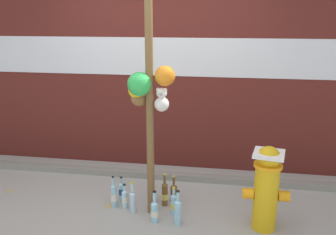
{
  "coord_description": "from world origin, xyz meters",
  "views": [
    {
      "loc": [
        0.89,
        -3.14,
        2.03
      ],
      "look_at": [
        0.35,
        0.24,
        1.06
      ],
      "focal_mm": 38.56,
      "sensor_mm": 36.0,
      "label": 1
    }
  ],
  "objects_px": {
    "bottle_3": "(174,192)",
    "fire_hydrant": "(266,186)",
    "bottle_6": "(114,195)",
    "bottle_7": "(165,194)",
    "bottle_0": "(174,204)",
    "bottle_8": "(122,191)",
    "bottle_5": "(133,200)",
    "memorial_post": "(148,57)",
    "bottle_2": "(178,211)",
    "bottle_1": "(152,191)",
    "bottle_9": "(155,211)",
    "bottle_4": "(125,198)"
  },
  "relations": [
    {
      "from": "bottle_3",
      "to": "fire_hydrant",
      "type": "bearing_deg",
      "value": -21.27
    },
    {
      "from": "bottle_6",
      "to": "bottle_7",
      "type": "xyz_separation_m",
      "value": [
        0.55,
        0.12,
        0.0
      ]
    },
    {
      "from": "bottle_0",
      "to": "bottle_6",
      "type": "bearing_deg",
      "value": 175.03
    },
    {
      "from": "fire_hydrant",
      "to": "bottle_6",
      "type": "bearing_deg",
      "value": 174.36
    },
    {
      "from": "fire_hydrant",
      "to": "bottle_8",
      "type": "height_order",
      "value": "fire_hydrant"
    },
    {
      "from": "bottle_5",
      "to": "bottle_8",
      "type": "distance_m",
      "value": 0.26
    },
    {
      "from": "memorial_post",
      "to": "bottle_7",
      "type": "bearing_deg",
      "value": 50.5
    },
    {
      "from": "bottle_2",
      "to": "bottle_3",
      "type": "relative_size",
      "value": 1.19
    },
    {
      "from": "memorial_post",
      "to": "bottle_0",
      "type": "bearing_deg",
      "value": -3.31
    },
    {
      "from": "bottle_3",
      "to": "bottle_6",
      "type": "distance_m",
      "value": 0.67
    },
    {
      "from": "bottle_0",
      "to": "bottle_8",
      "type": "xyz_separation_m",
      "value": [
        -0.62,
        0.18,
        0.0
      ]
    },
    {
      "from": "bottle_2",
      "to": "bottle_3",
      "type": "xyz_separation_m",
      "value": [
        -0.11,
        0.45,
        -0.03
      ]
    },
    {
      "from": "bottle_2",
      "to": "memorial_post",
      "type": "bearing_deg",
      "value": 149.05
    },
    {
      "from": "bottle_3",
      "to": "bottle_5",
      "type": "distance_m",
      "value": 0.49
    },
    {
      "from": "bottle_1",
      "to": "bottle_9",
      "type": "bearing_deg",
      "value": -74.83
    },
    {
      "from": "bottle_4",
      "to": "fire_hydrant",
      "type": "bearing_deg",
      "value": -5.89
    },
    {
      "from": "bottle_1",
      "to": "bottle_4",
      "type": "bearing_deg",
      "value": -143.13
    },
    {
      "from": "bottle_5",
      "to": "bottle_6",
      "type": "relative_size",
      "value": 0.94
    },
    {
      "from": "bottle_4",
      "to": "bottle_9",
      "type": "relative_size",
      "value": 0.82
    },
    {
      "from": "memorial_post",
      "to": "bottle_9",
      "type": "relative_size",
      "value": 8.61
    },
    {
      "from": "bottle_1",
      "to": "bottle_6",
      "type": "relative_size",
      "value": 0.87
    },
    {
      "from": "memorial_post",
      "to": "bottle_3",
      "type": "relative_size",
      "value": 9.41
    },
    {
      "from": "bottle_2",
      "to": "bottle_1",
      "type": "bearing_deg",
      "value": 129.36
    },
    {
      "from": "bottle_4",
      "to": "bottle_9",
      "type": "bearing_deg",
      "value": -30.46
    },
    {
      "from": "bottle_4",
      "to": "bottle_7",
      "type": "xyz_separation_m",
      "value": [
        0.42,
        0.13,
        0.03
      ]
    },
    {
      "from": "bottle_6",
      "to": "bottle_1",
      "type": "bearing_deg",
      "value": 26.35
    },
    {
      "from": "bottle_4",
      "to": "bottle_3",
      "type": "bearing_deg",
      "value": 23.39
    },
    {
      "from": "bottle_4",
      "to": "bottle_6",
      "type": "xyz_separation_m",
      "value": [
        -0.12,
        0.01,
        0.03
      ]
    },
    {
      "from": "bottle_1",
      "to": "bottle_2",
      "type": "relative_size",
      "value": 0.84
    },
    {
      "from": "bottle_8",
      "to": "bottle_6",
      "type": "bearing_deg",
      "value": -113.5
    },
    {
      "from": "bottle_0",
      "to": "bottle_4",
      "type": "distance_m",
      "value": 0.55
    },
    {
      "from": "bottle_7",
      "to": "fire_hydrant",
      "type": "bearing_deg",
      "value": -14.86
    },
    {
      "from": "bottle_1",
      "to": "memorial_post",
      "type": "bearing_deg",
      "value": -83.73
    },
    {
      "from": "fire_hydrant",
      "to": "bottle_4",
      "type": "distance_m",
      "value": 1.51
    },
    {
      "from": "bottle_0",
      "to": "bottle_5",
      "type": "relative_size",
      "value": 0.93
    },
    {
      "from": "bottle_0",
      "to": "bottle_5",
      "type": "distance_m",
      "value": 0.44
    },
    {
      "from": "bottle_7",
      "to": "bottle_8",
      "type": "xyz_separation_m",
      "value": [
        -0.49,
        0.0,
        -0.02
      ]
    },
    {
      "from": "bottle_7",
      "to": "bottle_1",
      "type": "bearing_deg",
      "value": 156.05
    },
    {
      "from": "bottle_3",
      "to": "bottle_6",
      "type": "relative_size",
      "value": 0.87
    },
    {
      "from": "bottle_6",
      "to": "bottle_8",
      "type": "distance_m",
      "value": 0.13
    },
    {
      "from": "bottle_2",
      "to": "bottle_8",
      "type": "distance_m",
      "value": 0.77
    },
    {
      "from": "bottle_2",
      "to": "bottle_9",
      "type": "bearing_deg",
      "value": 176.75
    },
    {
      "from": "bottle_7",
      "to": "memorial_post",
      "type": "bearing_deg",
      "value": -129.5
    },
    {
      "from": "fire_hydrant",
      "to": "bottle_2",
      "type": "bearing_deg",
      "value": -174.41
    },
    {
      "from": "fire_hydrant",
      "to": "bottle_8",
      "type": "distance_m",
      "value": 1.59
    },
    {
      "from": "bottle_0",
      "to": "bottle_7",
      "type": "distance_m",
      "value": 0.22
    },
    {
      "from": "bottle_5",
      "to": "bottle_9",
      "type": "distance_m",
      "value": 0.31
    },
    {
      "from": "fire_hydrant",
      "to": "bottle_0",
      "type": "height_order",
      "value": "fire_hydrant"
    },
    {
      "from": "bottle_3",
      "to": "bottle_4",
      "type": "bearing_deg",
      "value": -156.61
    },
    {
      "from": "bottle_2",
      "to": "bottle_7",
      "type": "xyz_separation_m",
      "value": [
        -0.19,
        0.36,
        -0.01
      ]
    }
  ]
}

